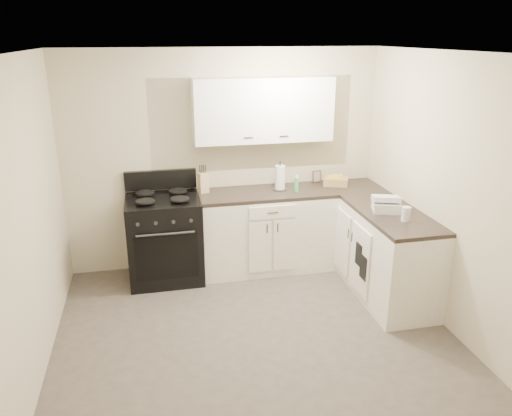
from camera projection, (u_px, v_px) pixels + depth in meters
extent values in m
plane|color=#473F38|center=(258.00, 343.00, 4.50)|extent=(3.60, 3.60, 0.00)
plane|color=white|center=(258.00, 53.00, 3.67)|extent=(3.60, 3.60, 0.00)
plane|color=beige|center=(224.00, 161.00, 5.74)|extent=(3.60, 0.00, 3.60)
plane|color=beige|center=(455.00, 198.00, 4.45)|extent=(0.00, 3.60, 3.60)
plane|color=beige|center=(23.00, 230.00, 3.72)|extent=(0.00, 3.60, 3.60)
plane|color=beige|center=(339.00, 335.00, 2.42)|extent=(3.60, 0.00, 3.60)
cube|color=white|center=(266.00, 232.00, 5.82)|extent=(1.55, 0.60, 0.90)
cube|color=white|center=(375.00, 246.00, 5.43)|extent=(0.60, 1.90, 0.90)
cube|color=black|center=(266.00, 193.00, 5.66)|extent=(1.55, 0.60, 0.04)
cube|color=black|center=(379.00, 205.00, 5.28)|extent=(0.60, 1.90, 0.04)
cube|color=white|center=(263.00, 110.00, 5.49)|extent=(1.55, 0.30, 0.70)
cube|color=black|center=(165.00, 240.00, 5.56)|extent=(0.80, 0.68, 0.97)
cube|color=#D7B484|center=(203.00, 183.00, 5.59)|extent=(0.13, 0.12, 0.23)
cylinder|color=white|center=(280.00, 178.00, 5.69)|extent=(0.15, 0.15, 0.28)
cylinder|color=green|center=(296.00, 184.00, 5.65)|extent=(0.06, 0.06, 0.16)
cube|color=black|center=(317.00, 176.00, 6.01)|extent=(0.11, 0.05, 0.14)
cube|color=tan|center=(336.00, 181.00, 5.88)|extent=(0.33, 0.28, 0.09)
cube|color=white|center=(386.00, 206.00, 5.03)|extent=(0.34, 0.32, 0.10)
cylinder|color=silver|center=(406.00, 214.00, 4.75)|extent=(0.11, 0.11, 0.14)
cube|color=black|center=(363.00, 267.00, 4.99)|extent=(0.02, 0.14, 0.25)
cube|color=black|center=(359.00, 254.00, 5.08)|extent=(0.02, 0.14, 0.23)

